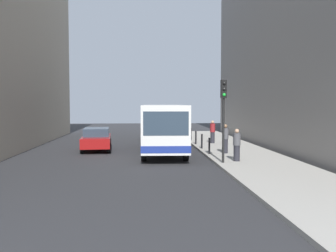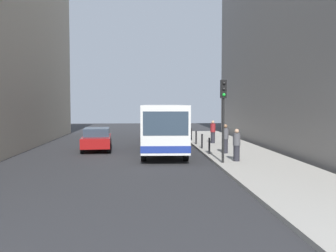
{
  "view_description": "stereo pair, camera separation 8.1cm",
  "coord_description": "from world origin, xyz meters",
  "px_view_note": "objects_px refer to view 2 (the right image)",
  "views": [
    {
      "loc": [
        -0.49,
        -21.16,
        3.07
      ],
      "look_at": [
        1.05,
        1.38,
        1.78
      ],
      "focal_mm": 41.37,
      "sensor_mm": 36.0,
      "label": 1
    },
    {
      "loc": [
        -0.41,
        -21.17,
        3.07
      ],
      "look_at": [
        1.05,
        1.38,
        1.78
      ],
      "focal_mm": 41.37,
      "sensor_mm": 36.0,
      "label": 2
    }
  ],
  "objects_px": {
    "bollard_near": "(209,146)",
    "bus": "(163,125)",
    "car_beside_bus": "(97,139)",
    "bollard_far": "(196,137)",
    "traffic_light": "(223,105)",
    "pedestrian_far_sidewalk": "(213,132)",
    "bollard_farthest": "(191,134)",
    "car_behind_bus": "(156,130)",
    "pedestrian_near_signal": "(237,145)",
    "bollard_mid": "(202,141)",
    "pedestrian_mid_sidewalk": "(225,139)"
  },
  "relations": [
    {
      "from": "car_beside_bus",
      "to": "bollard_far",
      "type": "xyz_separation_m",
      "value": [
        6.91,
        2.22,
        -0.16
      ]
    },
    {
      "from": "traffic_light",
      "to": "bollard_far",
      "type": "xyz_separation_m",
      "value": [
        -0.1,
        8.98,
        -2.38
      ]
    },
    {
      "from": "car_beside_bus",
      "to": "pedestrian_far_sidewalk",
      "type": "bearing_deg",
      "value": -165.08
    },
    {
      "from": "car_beside_bus",
      "to": "traffic_light",
      "type": "bearing_deg",
      "value": 132.17
    },
    {
      "from": "bollard_farthest",
      "to": "pedestrian_near_signal",
      "type": "xyz_separation_m",
      "value": [
        0.9,
        -11.3,
        0.35
      ]
    },
    {
      "from": "traffic_light",
      "to": "pedestrian_far_sidewalk",
      "type": "relative_size",
      "value": 2.43
    },
    {
      "from": "traffic_light",
      "to": "bollard_near",
      "type": "distance_m",
      "value": 4.13
    },
    {
      "from": "car_beside_bus",
      "to": "bollard_far",
      "type": "height_order",
      "value": "car_beside_bus"
    },
    {
      "from": "traffic_light",
      "to": "bollard_near",
      "type": "height_order",
      "value": "traffic_light"
    },
    {
      "from": "car_behind_bus",
      "to": "pedestrian_mid_sidewalk",
      "type": "relative_size",
      "value": 2.6
    },
    {
      "from": "car_behind_bus",
      "to": "pedestrian_far_sidewalk",
      "type": "xyz_separation_m",
      "value": [
        4.06,
        -5.3,
        0.21
      ]
    },
    {
      "from": "car_behind_bus",
      "to": "pedestrian_far_sidewalk",
      "type": "distance_m",
      "value": 6.68
    },
    {
      "from": "bollard_far",
      "to": "pedestrian_near_signal",
      "type": "relative_size",
      "value": 0.58
    },
    {
      "from": "pedestrian_far_sidewalk",
      "to": "traffic_light",
      "type": "bearing_deg",
      "value": -100.32
    },
    {
      "from": "car_behind_bus",
      "to": "pedestrian_far_sidewalk",
      "type": "bearing_deg",
      "value": 124.84
    },
    {
      "from": "bus",
      "to": "car_beside_bus",
      "type": "height_order",
      "value": "bus"
    },
    {
      "from": "bus",
      "to": "pedestrian_mid_sidewalk",
      "type": "distance_m",
      "value": 4.23
    },
    {
      "from": "pedestrian_mid_sidewalk",
      "to": "pedestrian_far_sidewalk",
      "type": "relative_size",
      "value": 1.02
    },
    {
      "from": "bus",
      "to": "bollard_mid",
      "type": "relative_size",
      "value": 11.66
    },
    {
      "from": "traffic_light",
      "to": "pedestrian_far_sidewalk",
      "type": "xyz_separation_m",
      "value": [
        1.24,
        9.57,
        -2.02
      ]
    },
    {
      "from": "bus",
      "to": "car_beside_bus",
      "type": "relative_size",
      "value": 2.46
    },
    {
      "from": "bollard_far",
      "to": "traffic_light",
      "type": "bearing_deg",
      "value": -89.36
    },
    {
      "from": "pedestrian_near_signal",
      "to": "pedestrian_far_sidewalk",
      "type": "xyz_separation_m",
      "value": [
        0.43,
        9.08,
        0.02
      ]
    },
    {
      "from": "bollard_near",
      "to": "car_behind_bus",
      "type": "bearing_deg",
      "value": 103.35
    },
    {
      "from": "bollard_mid",
      "to": "pedestrian_mid_sidewalk",
      "type": "bearing_deg",
      "value": -68.46
    },
    {
      "from": "pedestrian_near_signal",
      "to": "pedestrian_mid_sidewalk",
      "type": "height_order",
      "value": "pedestrian_mid_sidewalk"
    },
    {
      "from": "car_behind_bus",
      "to": "pedestrian_near_signal",
      "type": "height_order",
      "value": "pedestrian_near_signal"
    },
    {
      "from": "bollard_farthest",
      "to": "pedestrian_far_sidewalk",
      "type": "bearing_deg",
      "value": -58.94
    },
    {
      "from": "bollard_near",
      "to": "traffic_light",
      "type": "bearing_deg",
      "value": -88.3
    },
    {
      "from": "car_behind_bus",
      "to": "bollard_mid",
      "type": "relative_size",
      "value": 4.71
    },
    {
      "from": "traffic_light",
      "to": "bollard_farthest",
      "type": "height_order",
      "value": "traffic_light"
    },
    {
      "from": "bollard_near",
      "to": "bus",
      "type": "bearing_deg",
      "value": 137.37
    },
    {
      "from": "bus",
      "to": "car_behind_bus",
      "type": "bearing_deg",
      "value": -87.75
    },
    {
      "from": "bollard_near",
      "to": "bollard_mid",
      "type": "xyz_separation_m",
      "value": [
        0.0,
        2.8,
        0.0
      ]
    },
    {
      "from": "car_beside_bus",
      "to": "car_behind_bus",
      "type": "distance_m",
      "value": 9.12
    },
    {
      "from": "bollard_farthest",
      "to": "pedestrian_far_sidewalk",
      "type": "distance_m",
      "value": 2.61
    },
    {
      "from": "bollard_near",
      "to": "pedestrian_far_sidewalk",
      "type": "distance_m",
      "value": 6.34
    },
    {
      "from": "pedestrian_far_sidewalk",
      "to": "bollard_near",
      "type": "bearing_deg",
      "value": -105.14
    },
    {
      "from": "bus",
      "to": "pedestrian_mid_sidewalk",
      "type": "bearing_deg",
      "value": 150.97
    },
    {
      "from": "bollard_near",
      "to": "pedestrian_far_sidewalk",
      "type": "bearing_deg",
      "value": 77.83
    },
    {
      "from": "bollard_near",
      "to": "bollard_far",
      "type": "height_order",
      "value": "same"
    },
    {
      "from": "traffic_light",
      "to": "bollard_farthest",
      "type": "relative_size",
      "value": 4.32
    },
    {
      "from": "bollard_far",
      "to": "bollard_near",
      "type": "bearing_deg",
      "value": -90.0
    },
    {
      "from": "pedestrian_far_sidewalk",
      "to": "bollard_far",
      "type": "bearing_deg",
      "value": -159.3
    },
    {
      "from": "bollard_near",
      "to": "bollard_farthest",
      "type": "bearing_deg",
      "value": 90.0
    },
    {
      "from": "bus",
      "to": "pedestrian_near_signal",
      "type": "xyz_separation_m",
      "value": [
        3.5,
        -5.28,
        -0.75
      ]
    },
    {
      "from": "bus",
      "to": "bollard_far",
      "type": "height_order",
      "value": "bus"
    },
    {
      "from": "pedestrian_near_signal",
      "to": "bus",
      "type": "bearing_deg",
      "value": 152.86
    },
    {
      "from": "bus",
      "to": "pedestrian_near_signal",
      "type": "relative_size",
      "value": 6.71
    },
    {
      "from": "traffic_light",
      "to": "bus",
      "type": "bearing_deg",
      "value": 115.07
    }
  ]
}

